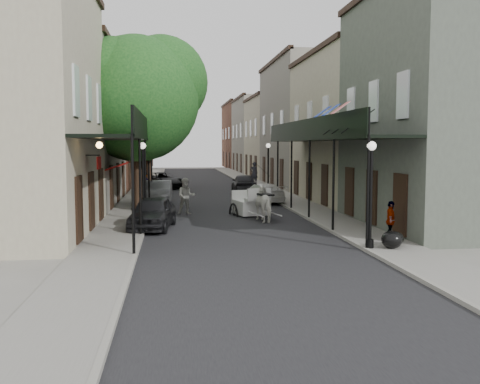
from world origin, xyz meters
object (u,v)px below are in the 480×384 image
object	(u,v)px
car_left_mid	(158,193)
tree_far	(153,119)
lamppost_left	(143,180)
pedestrian_walking	(186,196)
car_right_near	(262,193)
car_right_far	(244,183)
tree_near	(144,94)
car_left_near	(153,213)
lamppost_right_far	(268,168)
pedestrian_sidewalk_right	(391,221)
pedestrian_sidewalk_left	(144,182)
lamppost_right_near	(371,193)
horse	(266,204)
carriage	(248,194)
car_left_far	(162,180)

from	to	relation	value
car_left_mid	tree_far	bearing A→B (deg)	95.71
lamppost_left	car_left_mid	xyz separation A→B (m)	(0.50, 8.00, -1.31)
pedestrian_walking	lamppost_left	bearing A→B (deg)	-128.85
car_right_near	car_right_far	bearing A→B (deg)	-102.47
pedestrian_walking	car_right_far	distance (m)	13.82
tree_near	car_right_near	xyz separation A→B (m)	(7.19, 3.82, -5.86)
tree_near	car_right_near	bearing A→B (deg)	28.01
car_left_near	car_right_far	distance (m)	18.93
lamppost_right_far	car_right_far	distance (m)	4.21
car_left_mid	pedestrian_sidewalk_right	bearing A→B (deg)	-56.32
pedestrian_sidewalk_left	car_left_mid	world-z (taller)	pedestrian_sidewalk_left
pedestrian_sidewalk_right	car_left_mid	distance (m)	17.22
tree_far	lamppost_right_near	world-z (taller)	tree_far
lamppost_left	car_right_near	size ratio (longest dim) A/B	0.86
tree_near	pedestrian_sidewalk_left	size ratio (longest dim) A/B	6.13
car_left_near	pedestrian_walking	bearing A→B (deg)	80.12
horse	pedestrian_walking	bearing A→B (deg)	-51.16
carriage	pedestrian_walking	distance (m)	3.29
pedestrian_walking	car_right_near	world-z (taller)	pedestrian_walking
lamppost_left	pedestrian_sidewalk_left	world-z (taller)	lamppost_left
car_right_near	car_right_far	size ratio (longest dim) A/B	1.00
car_left_far	car_right_far	xyz separation A→B (m)	(6.44, -4.81, 0.05)
tree_far	car_left_mid	distance (m)	11.40
pedestrian_sidewalk_left	pedestrian_sidewalk_right	xyz separation A→B (m)	(10.27, -22.40, -0.04)
tree_near	car_right_near	distance (m)	10.03
tree_far	pedestrian_sidewalk_right	bearing A→B (deg)	-68.74
tree_far	carriage	distance (m)	17.40
lamppost_right_far	car_right_near	world-z (taller)	lamppost_right_far
pedestrian_sidewalk_right	car_left_near	size ratio (longest dim) A/B	0.35
lamppost_right_far	car_left_far	bearing A→B (deg)	131.83
pedestrian_sidewalk_right	carriage	bearing A→B (deg)	46.70
pedestrian_walking	car_right_far	xyz separation A→B (m)	(4.84, 12.94, -0.24)
pedestrian_sidewalk_left	lamppost_right_far	bearing A→B (deg)	125.77
lamppost_right_near	car_left_near	bearing A→B (deg)	142.07
tree_near	car_left_near	xyz separation A→B (m)	(0.60, -6.18, -5.77)
horse	car_right_far	xyz separation A→B (m)	(1.05, 16.05, -0.12)
car_left_near	car_left_mid	distance (m)	10.00
lamppost_right_far	horse	xyz separation A→B (m)	(-2.30, -12.26, -1.19)
horse	car_left_far	world-z (taller)	horse
pedestrian_sidewalk_left	pedestrian_sidewalk_right	distance (m)	24.64
car_right_near	lamppost_right_near	bearing A→B (deg)	80.45
carriage	pedestrian_sidewalk_left	xyz separation A→B (m)	(-6.11, 13.38, -0.21)
lamppost_left	car_left_mid	bearing A→B (deg)	86.42
tree_far	car_right_near	size ratio (longest dim) A/B	1.99
car_left_far	car_right_near	world-z (taller)	car_left_far
lamppost_left	pedestrian_sidewalk_left	distance (m)	15.80
lamppost_right_near	lamppost_right_far	bearing A→B (deg)	90.00
horse	pedestrian_sidewalk_left	xyz separation A→B (m)	(-6.65, 15.99, 0.05)
lamppost_right_far	car_left_mid	xyz separation A→B (m)	(-7.70, -4.00, -1.31)
car_left_mid	car_left_far	xyz separation A→B (m)	(-0.00, 12.60, -0.05)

